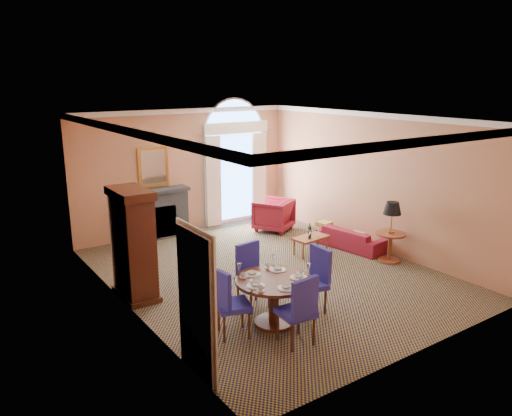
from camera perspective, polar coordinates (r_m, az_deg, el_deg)
ground at (r=10.51m, az=1.56°, el=-7.44°), size 7.50×7.50×0.00m
room_envelope at (r=10.37m, az=-0.64°, el=6.65°), size 6.04×7.52×3.45m
armoire at (r=9.36m, az=-13.85°, el=-4.23°), size 0.59×1.05×2.06m
dining_table at (r=8.22m, az=2.07°, el=-9.44°), size 1.28×1.28×1.01m
dining_chair_north at (r=8.89m, az=-0.62°, el=-7.20°), size 0.54×0.56×1.13m
dining_chair_south at (r=7.61m, az=5.08°, el=-11.18°), size 0.55×0.56×1.13m
dining_chair_east at (r=8.75m, az=6.76°, el=-7.67°), size 0.59×0.59×1.13m
dining_chair_west at (r=7.85m, az=-3.36°, el=-10.28°), size 0.63×0.63×1.13m
sofa at (r=12.15m, az=10.81°, el=-3.38°), size 0.91×1.77×0.49m
armchair at (r=13.28m, az=2.01°, el=-0.77°), size 1.24×1.25×0.85m
coffee_table at (r=11.52m, az=6.29°, el=-3.40°), size 0.88×0.55×0.78m
side_table at (r=11.28m, az=15.20°, el=-1.84°), size 0.66×0.66×1.33m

